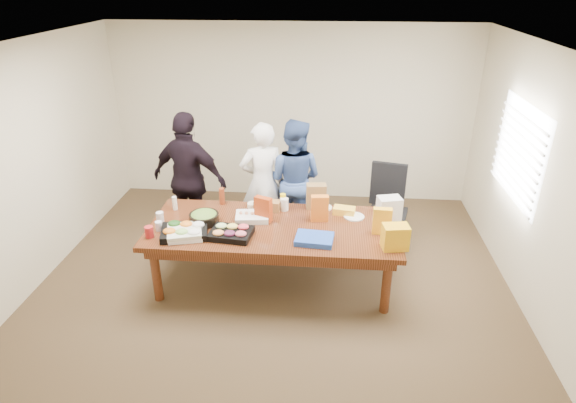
# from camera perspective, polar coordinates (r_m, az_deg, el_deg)

# --- Properties ---
(floor) EXTENTS (5.50, 5.00, 0.02)m
(floor) POSITION_cam_1_polar(r_m,az_deg,el_deg) (5.83, -1.64, -9.48)
(floor) COLOR #47301E
(floor) RESTS_ON ground
(ceiling) EXTENTS (5.50, 5.00, 0.02)m
(ceiling) POSITION_cam_1_polar(r_m,az_deg,el_deg) (4.82, -2.06, 18.04)
(ceiling) COLOR white
(ceiling) RESTS_ON wall_back
(wall_back) EXTENTS (5.50, 0.04, 2.70)m
(wall_back) POSITION_cam_1_polar(r_m,az_deg,el_deg) (7.53, 0.41, 10.25)
(wall_back) COLOR beige
(wall_back) RESTS_ON floor
(wall_front) EXTENTS (5.50, 0.04, 2.70)m
(wall_front) POSITION_cam_1_polar(r_m,az_deg,el_deg) (3.05, -7.47, -15.38)
(wall_front) COLOR beige
(wall_front) RESTS_ON floor
(wall_left) EXTENTS (0.04, 5.00, 2.70)m
(wall_left) POSITION_cam_1_polar(r_m,az_deg,el_deg) (6.13, -28.36, 3.45)
(wall_left) COLOR beige
(wall_left) RESTS_ON floor
(wall_right) EXTENTS (0.04, 5.00, 2.70)m
(wall_right) POSITION_cam_1_polar(r_m,az_deg,el_deg) (5.58, 27.49, 1.66)
(wall_right) COLOR beige
(wall_right) RESTS_ON floor
(window_panel) EXTENTS (0.03, 1.40, 1.10)m
(window_panel) POSITION_cam_1_polar(r_m,az_deg,el_deg) (6.04, 25.58, 5.28)
(window_panel) COLOR white
(window_panel) RESTS_ON wall_right
(window_blinds) EXTENTS (0.04, 1.36, 1.00)m
(window_blinds) POSITION_cam_1_polar(r_m,az_deg,el_deg) (6.03, 25.22, 5.31)
(window_blinds) COLOR beige
(window_blinds) RESTS_ON wall_right
(conference_table) EXTENTS (2.80, 1.20, 0.75)m
(conference_table) POSITION_cam_1_polar(r_m,az_deg,el_deg) (5.62, -1.69, -6.27)
(conference_table) COLOR #4C1C0F
(conference_table) RESTS_ON floor
(office_chair) EXTENTS (0.66, 0.66, 1.08)m
(office_chair) POSITION_cam_1_polar(r_m,az_deg,el_deg) (6.35, 11.68, -1.19)
(office_chair) COLOR black
(office_chair) RESTS_ON floor
(person_center) EXTENTS (0.69, 0.56, 1.64)m
(person_center) POSITION_cam_1_polar(r_m,az_deg,el_deg) (6.38, -3.00, 2.27)
(person_center) COLOR white
(person_center) RESTS_ON floor
(person_right) EXTENTS (0.93, 0.81, 1.64)m
(person_right) POSITION_cam_1_polar(r_m,az_deg,el_deg) (6.48, 0.68, 2.69)
(person_right) COLOR #395491
(person_right) RESTS_ON floor
(person_left) EXTENTS (1.13, 0.71, 1.79)m
(person_left) POSITION_cam_1_polar(r_m,az_deg,el_deg) (6.40, -11.54, 2.55)
(person_left) COLOR black
(person_left) RESTS_ON floor
(veggie_tray) EXTENTS (0.56, 0.48, 0.07)m
(veggie_tray) POSITION_cam_1_polar(r_m,az_deg,el_deg) (5.36, -12.13, -3.52)
(veggie_tray) COLOR black
(veggie_tray) RESTS_ON conference_table
(fruit_tray) EXTENTS (0.48, 0.39, 0.07)m
(fruit_tray) POSITION_cam_1_polar(r_m,az_deg,el_deg) (5.25, -6.73, -3.77)
(fruit_tray) COLOR black
(fruit_tray) RESTS_ON conference_table
(sheet_cake) EXTENTS (0.41, 0.32, 0.07)m
(sheet_cake) POSITION_cam_1_polar(r_m,az_deg,el_deg) (5.57, -4.25, -1.82)
(sheet_cake) COLOR white
(sheet_cake) RESTS_ON conference_table
(salad_bowl) EXTENTS (0.34, 0.34, 0.11)m
(salad_bowl) POSITION_cam_1_polar(r_m,az_deg,el_deg) (5.56, -9.87, -1.96)
(salad_bowl) COLOR black
(salad_bowl) RESTS_ON conference_table
(chip_bag_blue) EXTENTS (0.42, 0.33, 0.06)m
(chip_bag_blue) POSITION_cam_1_polar(r_m,az_deg,el_deg) (5.13, 3.13, -4.44)
(chip_bag_blue) COLOR #224BB6
(chip_bag_blue) RESTS_ON conference_table
(chip_bag_red) EXTENTS (0.21, 0.15, 0.29)m
(chip_bag_red) POSITION_cam_1_polar(r_m,az_deg,el_deg) (5.50, -2.94, -0.89)
(chip_bag_red) COLOR #A73710
(chip_bag_red) RESTS_ON conference_table
(chip_bag_yellow) EXTENTS (0.20, 0.09, 0.30)m
(chip_bag_yellow) POSITION_cam_1_polar(r_m,az_deg,el_deg) (5.31, 11.04, -2.28)
(chip_bag_yellow) COLOR yellow
(chip_bag_yellow) RESTS_ON conference_table
(chip_bag_orange) EXTENTS (0.21, 0.11, 0.31)m
(chip_bag_orange) POSITION_cam_1_polar(r_m,az_deg,el_deg) (5.49, 3.76, -0.82)
(chip_bag_orange) COLOR orange
(chip_bag_orange) RESTS_ON conference_table
(mayo_jar) EXTENTS (0.10, 0.10, 0.15)m
(mayo_jar) POSITION_cam_1_polar(r_m,az_deg,el_deg) (5.76, -0.44, -0.33)
(mayo_jar) COLOR white
(mayo_jar) RESTS_ON conference_table
(mustard_bottle) EXTENTS (0.07, 0.07, 0.19)m
(mustard_bottle) POSITION_cam_1_polar(r_m,az_deg,el_deg) (5.80, -0.60, 0.06)
(mustard_bottle) COLOR yellow
(mustard_bottle) RESTS_ON conference_table
(dressing_bottle) EXTENTS (0.08, 0.08, 0.21)m
(dressing_bottle) POSITION_cam_1_polar(r_m,az_deg,el_deg) (5.95, -7.80, 0.63)
(dressing_bottle) COLOR maroon
(dressing_bottle) RESTS_ON conference_table
(ranch_bottle) EXTENTS (0.07, 0.07, 0.17)m
(ranch_bottle) POSITION_cam_1_polar(r_m,az_deg,el_deg) (5.92, -13.23, -0.19)
(ranch_bottle) COLOR white
(ranch_bottle) RESTS_ON conference_table
(banana_bunch) EXTENTS (0.27, 0.19, 0.08)m
(banana_bunch) POSITION_cam_1_polar(r_m,az_deg,el_deg) (5.72, 6.65, -1.09)
(banana_bunch) COLOR yellow
(banana_bunch) RESTS_ON conference_table
(bread_loaf) EXTENTS (0.32, 0.16, 0.12)m
(bread_loaf) POSITION_cam_1_polar(r_m,az_deg,el_deg) (5.77, -2.47, -0.46)
(bread_loaf) COLOR olive
(bread_loaf) RESTS_ON conference_table
(kraft_bag) EXTENTS (0.25, 0.16, 0.30)m
(kraft_bag) POSITION_cam_1_polar(r_m,az_deg,el_deg) (5.79, 3.34, 0.63)
(kraft_bag) COLOR olive
(kraft_bag) RESTS_ON conference_table
(red_cup) EXTENTS (0.11, 0.11, 0.12)m
(red_cup) POSITION_cam_1_polar(r_m,az_deg,el_deg) (5.40, -16.07, -3.47)
(red_cup) COLOR #A81E1F
(red_cup) RESTS_ON conference_table
(clear_cup_a) EXTENTS (0.08, 0.08, 0.11)m
(clear_cup_a) POSITION_cam_1_polar(r_m,az_deg,el_deg) (5.51, -15.00, -2.81)
(clear_cup_a) COLOR silver
(clear_cup_a) RESTS_ON conference_table
(clear_cup_b) EXTENTS (0.09, 0.09, 0.12)m
(clear_cup_b) POSITION_cam_1_polar(r_m,az_deg,el_deg) (5.69, -14.88, -1.78)
(clear_cup_b) COLOR white
(clear_cup_b) RESTS_ON conference_table
(pizza_box_lower) EXTENTS (0.44, 0.44, 0.04)m
(pizza_box_lower) POSITION_cam_1_polar(r_m,az_deg,el_deg) (5.34, -11.98, -3.78)
(pizza_box_lower) COLOR white
(pizza_box_lower) RESTS_ON conference_table
(pizza_box_upper) EXTENTS (0.45, 0.45, 0.04)m
(pizza_box_upper) POSITION_cam_1_polar(r_m,az_deg,el_deg) (5.32, -12.14, -3.42)
(pizza_box_upper) COLOR beige
(pizza_box_upper) RESTS_ON pizza_box_lower
(plate_a) EXTENTS (0.29, 0.29, 0.01)m
(plate_a) POSITION_cam_1_polar(r_m,az_deg,el_deg) (5.67, 7.80, -1.78)
(plate_a) COLOR white
(plate_a) RESTS_ON conference_table
(plate_b) EXTENTS (0.28, 0.28, 0.01)m
(plate_b) POSITION_cam_1_polar(r_m,az_deg,el_deg) (5.85, 4.12, -0.70)
(plate_b) COLOR white
(plate_b) RESTS_ON conference_table
(dip_bowl_a) EXTENTS (0.19, 0.19, 0.07)m
(dip_bowl_a) POSITION_cam_1_polar(r_m,az_deg,el_deg) (5.59, 3.70, -1.69)
(dip_bowl_a) COLOR white
(dip_bowl_a) RESTS_ON conference_table
(dip_bowl_b) EXTENTS (0.15, 0.15, 0.05)m
(dip_bowl_b) POSITION_cam_1_polar(r_m,az_deg,el_deg) (5.86, -4.16, -0.42)
(dip_bowl_b) COLOR #F0E6C8
(dip_bowl_b) RESTS_ON conference_table
(grocery_bag_white) EXTENTS (0.29, 0.24, 0.28)m
(grocery_bag_white) POSITION_cam_1_polar(r_m,az_deg,el_deg) (5.63, 11.83, -0.83)
(grocery_bag_white) COLOR white
(grocery_bag_white) RESTS_ON conference_table
(grocery_bag_yellow) EXTENTS (0.29, 0.22, 0.26)m
(grocery_bag_yellow) POSITION_cam_1_polar(r_m,az_deg,el_deg) (5.07, 12.54, -4.10)
(grocery_bag_yellow) COLOR yellow
(grocery_bag_yellow) RESTS_ON conference_table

